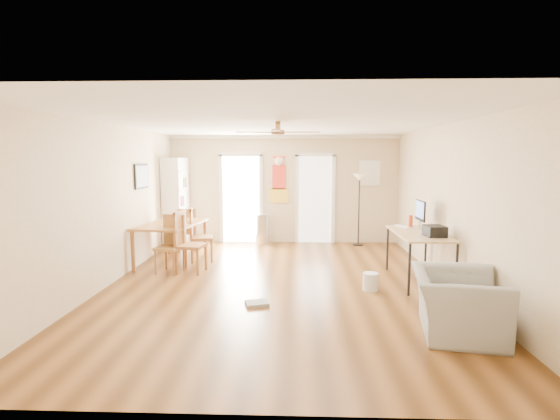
{
  "coord_description": "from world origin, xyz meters",
  "views": [
    {
      "loc": [
        0.25,
        -6.59,
        2.03
      ],
      "look_at": [
        0.0,
        0.6,
        1.15
      ],
      "focal_mm": 26.67,
      "sensor_mm": 36.0,
      "label": 1
    }
  ],
  "objects_px": {
    "torchiere_lamp": "(359,210)",
    "printer": "(435,231)",
    "bookshelf": "(176,202)",
    "dining_table": "(172,243)",
    "dining_chair_far": "(187,230)",
    "dining_chair_near": "(169,245)",
    "computer_desk": "(418,257)",
    "armchair": "(457,303)",
    "dining_chair_right_a": "(202,235)",
    "wastebasket_a": "(370,282)",
    "dining_chair_right_b": "(191,242)",
    "trash_can": "(262,229)"
  },
  "relations": [
    {
      "from": "torchiere_lamp",
      "to": "printer",
      "type": "bearing_deg",
      "value": -78.16
    },
    {
      "from": "bookshelf",
      "to": "torchiere_lamp",
      "type": "relative_size",
      "value": 1.22
    },
    {
      "from": "dining_table",
      "to": "dining_chair_far",
      "type": "height_order",
      "value": "dining_chair_far"
    },
    {
      "from": "torchiere_lamp",
      "to": "dining_chair_near",
      "type": "bearing_deg",
      "value": -145.93
    },
    {
      "from": "computer_desk",
      "to": "armchair",
      "type": "bearing_deg",
      "value": -94.48
    },
    {
      "from": "dining_chair_right_a",
      "to": "dining_chair_near",
      "type": "bearing_deg",
      "value": 144.55
    },
    {
      "from": "armchair",
      "to": "wastebasket_a",
      "type": "bearing_deg",
      "value": 35.09
    },
    {
      "from": "computer_desk",
      "to": "wastebasket_a",
      "type": "bearing_deg",
      "value": -150.37
    },
    {
      "from": "dining_table",
      "to": "dining_chair_right_b",
      "type": "height_order",
      "value": "dining_chair_right_b"
    },
    {
      "from": "dining_chair_near",
      "to": "computer_desk",
      "type": "bearing_deg",
      "value": 8.05
    },
    {
      "from": "dining_chair_right_b",
      "to": "computer_desk",
      "type": "xyz_separation_m",
      "value": [
        3.91,
        -0.44,
        -0.13
      ]
    },
    {
      "from": "computer_desk",
      "to": "dining_chair_right_a",
      "type": "bearing_deg",
      "value": 161.85
    },
    {
      "from": "dining_table",
      "to": "dining_chair_right_b",
      "type": "bearing_deg",
      "value": -50.38
    },
    {
      "from": "dining_chair_far",
      "to": "computer_desk",
      "type": "xyz_separation_m",
      "value": [
        4.46,
        -2.23,
        -0.06
      ]
    },
    {
      "from": "dining_chair_near",
      "to": "trash_can",
      "type": "bearing_deg",
      "value": 73.94
    },
    {
      "from": "bookshelf",
      "to": "dining_chair_right_a",
      "type": "xyz_separation_m",
      "value": [
        0.92,
        -1.48,
        -0.5
      ]
    },
    {
      "from": "dining_table",
      "to": "torchiere_lamp",
      "type": "relative_size",
      "value": 0.93
    },
    {
      "from": "dining_chair_right_a",
      "to": "torchiere_lamp",
      "type": "bearing_deg",
      "value": -75.98
    },
    {
      "from": "bookshelf",
      "to": "dining_table",
      "type": "xyz_separation_m",
      "value": [
        0.37,
        -1.66,
        -0.64
      ]
    },
    {
      "from": "dining_chair_near",
      "to": "printer",
      "type": "relative_size",
      "value": 3.11
    },
    {
      "from": "bookshelf",
      "to": "dining_chair_near",
      "type": "height_order",
      "value": "bookshelf"
    },
    {
      "from": "dining_table",
      "to": "printer",
      "type": "height_order",
      "value": "printer"
    },
    {
      "from": "dining_chair_right_b",
      "to": "armchair",
      "type": "height_order",
      "value": "dining_chair_right_b"
    },
    {
      "from": "dining_chair_right_b",
      "to": "dining_chair_near",
      "type": "relative_size",
      "value": 1.07
    },
    {
      "from": "dining_table",
      "to": "trash_can",
      "type": "xyz_separation_m",
      "value": [
        1.63,
        1.89,
        -0.03
      ]
    },
    {
      "from": "bookshelf",
      "to": "computer_desk",
      "type": "bearing_deg",
      "value": -32.19
    },
    {
      "from": "dining_chair_far",
      "to": "armchair",
      "type": "xyz_separation_m",
      "value": [
        4.3,
        -4.32,
        -0.11
      ]
    },
    {
      "from": "dining_chair_far",
      "to": "printer",
      "type": "height_order",
      "value": "printer"
    },
    {
      "from": "torchiere_lamp",
      "to": "armchair",
      "type": "relative_size",
      "value": 1.52
    },
    {
      "from": "dining_chair_right_b",
      "to": "printer",
      "type": "bearing_deg",
      "value": -91.35
    },
    {
      "from": "dining_chair_right_b",
      "to": "dining_table",
      "type": "bearing_deg",
      "value": 48.95
    },
    {
      "from": "trash_can",
      "to": "wastebasket_a",
      "type": "xyz_separation_m",
      "value": [
        1.96,
        -3.49,
        -0.23
      ]
    },
    {
      "from": "dining_table",
      "to": "computer_desk",
      "type": "xyz_separation_m",
      "value": [
        4.46,
        -1.1,
        0.02
      ]
    },
    {
      "from": "dining_chair_right_b",
      "to": "armchair",
      "type": "distance_m",
      "value": 4.52
    },
    {
      "from": "wastebasket_a",
      "to": "armchair",
      "type": "relative_size",
      "value": 0.25
    },
    {
      "from": "trash_can",
      "to": "armchair",
      "type": "distance_m",
      "value": 5.74
    },
    {
      "from": "dining_table",
      "to": "wastebasket_a",
      "type": "height_order",
      "value": "dining_table"
    },
    {
      "from": "computer_desk",
      "to": "wastebasket_a",
      "type": "height_order",
      "value": "computer_desk"
    },
    {
      "from": "torchiere_lamp",
      "to": "dining_chair_far",
      "type": "bearing_deg",
      "value": -169.89
    },
    {
      "from": "wastebasket_a",
      "to": "dining_chair_right_a",
      "type": "bearing_deg",
      "value": 149.68
    },
    {
      "from": "dining_chair_right_a",
      "to": "printer",
      "type": "relative_size",
      "value": 3.24
    },
    {
      "from": "bookshelf",
      "to": "torchiere_lamp",
      "type": "height_order",
      "value": "bookshelf"
    },
    {
      "from": "dining_chair_right_a",
      "to": "dining_chair_near",
      "type": "distance_m",
      "value": 0.97
    },
    {
      "from": "printer",
      "to": "bookshelf",
      "type": "bearing_deg",
      "value": 142.72
    },
    {
      "from": "dining_chair_far",
      "to": "wastebasket_a",
      "type": "xyz_separation_m",
      "value": [
        3.59,
        -2.73,
        -0.34
      ]
    },
    {
      "from": "armchair",
      "to": "dining_chair_near",
      "type": "bearing_deg",
      "value": 70.11
    },
    {
      "from": "wastebasket_a",
      "to": "dining_chair_far",
      "type": "bearing_deg",
      "value": 142.75
    },
    {
      "from": "wastebasket_a",
      "to": "armchair",
      "type": "xyz_separation_m",
      "value": [
        0.71,
        -1.59,
        0.22
      ]
    },
    {
      "from": "bookshelf",
      "to": "trash_can",
      "type": "xyz_separation_m",
      "value": [
        2.0,
        0.23,
        -0.66
      ]
    },
    {
      "from": "trash_can",
      "to": "computer_desk",
      "type": "distance_m",
      "value": 4.12
    }
  ]
}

